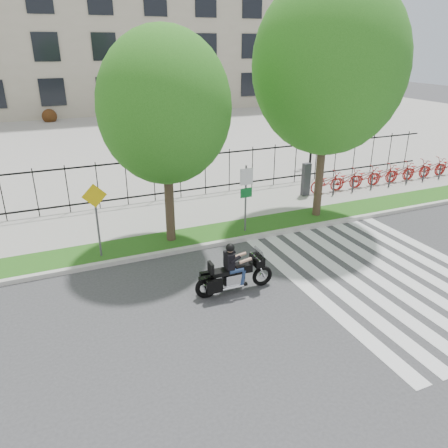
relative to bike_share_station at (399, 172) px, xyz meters
name	(u,v)px	position (x,y,z in m)	size (l,w,h in m)	color
ground	(246,312)	(-12.05, -7.20, -0.63)	(120.00, 120.00, 0.00)	#38383A
curb	(194,248)	(-12.05, -3.10, -0.56)	(60.00, 0.20, 0.15)	#B9B6AE
grass_verge	(186,238)	(-12.05, -2.25, -0.56)	(60.00, 1.50, 0.15)	#1E5114
sidewalk	(167,215)	(-12.05, 0.25, -0.56)	(60.00, 3.50, 0.15)	#9D9A93
plaza	(101,137)	(-12.05, 17.80, -0.58)	(80.00, 34.00, 0.10)	#9D9A93
crosswalk_stripes	(387,276)	(-7.23, -7.20, -0.63)	(5.70, 8.00, 0.01)	silver
iron_fence	(154,179)	(-12.05, 2.00, 0.52)	(30.00, 0.06, 2.00)	black
office_building	(61,8)	(-12.05, 37.72, 9.33)	(60.00, 21.90, 20.15)	#A89E88
lamp_post_right	(314,110)	(-2.05, 4.80, 2.57)	(1.06, 0.70, 4.25)	black
street_tree_1	(165,107)	(-12.61, -2.25, 4.11)	(4.31, 4.31, 7.08)	#3A2A20
street_tree_2	(329,66)	(-6.45, -2.25, 5.25)	(5.57, 5.57, 8.94)	#3A2A20
bike_share_station	(399,172)	(0.00, 0.00, 0.00)	(11.09, 0.86, 1.50)	#2D2D33
sign_pole_regulatory	(246,190)	(-9.85, -2.62, 1.11)	(0.50, 0.09, 2.50)	#59595B
sign_pole_warning	(96,211)	(-15.11, -2.62, 1.11)	(0.78, 0.09, 2.49)	#59595B
motorcycle_rider	(234,272)	(-11.90, -6.12, -0.02)	(2.39, 0.71, 1.85)	black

